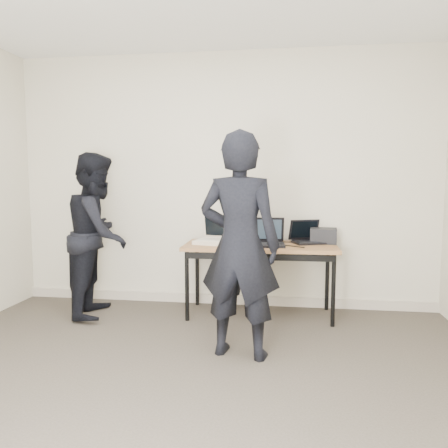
% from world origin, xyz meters
% --- Properties ---
extents(room, '(4.60, 4.60, 2.80)m').
position_xyz_m(room, '(0.00, 0.00, 1.35)').
color(room, '#413A31').
rests_on(room, ground).
extents(desk, '(1.51, 0.67, 0.72)m').
position_xyz_m(desk, '(0.42, 1.89, 0.66)').
color(desk, brown).
rests_on(desk, ground).
extents(laptop_beige, '(0.40, 0.39, 0.28)m').
position_xyz_m(laptop_beige, '(-0.04, 1.92, 0.77)').
color(laptop_beige, beige).
rests_on(laptop_beige, desk).
extents(laptop_center, '(0.37, 0.35, 0.27)m').
position_xyz_m(laptop_center, '(0.49, 1.86, 0.78)').
color(laptop_center, black).
rests_on(laptop_center, desk).
extents(laptop_right, '(0.40, 0.39, 0.23)m').
position_xyz_m(laptop_right, '(0.89, 2.07, 0.77)').
color(laptop_right, black).
rests_on(laptop_right, desk).
extents(leather_satchel, '(0.38, 0.23, 0.25)m').
position_xyz_m(leather_satchel, '(0.24, 2.11, 0.85)').
color(leather_satchel, '#5D2E18').
rests_on(leather_satchel, desk).
extents(tissue, '(0.14, 0.11, 0.08)m').
position_xyz_m(tissue, '(0.27, 2.12, 1.00)').
color(tissue, white).
rests_on(tissue, leather_satchel).
extents(equipment_box, '(0.28, 0.24, 0.15)m').
position_xyz_m(equipment_box, '(1.05, 2.08, 0.80)').
color(equipment_box, black).
rests_on(equipment_box, desk).
extents(power_brick, '(0.09, 0.06, 0.03)m').
position_xyz_m(power_brick, '(0.20, 1.72, 0.74)').
color(power_brick, black).
rests_on(power_brick, desk).
extents(cables, '(0.96, 0.41, 0.01)m').
position_xyz_m(cables, '(0.38, 1.89, 0.72)').
color(cables, silver).
rests_on(cables, desk).
extents(person_typist, '(0.69, 0.52, 1.73)m').
position_xyz_m(person_typist, '(0.32, 0.87, 0.86)').
color(person_typist, black).
rests_on(person_typist, ground).
extents(person_observer, '(0.73, 0.88, 1.63)m').
position_xyz_m(person_observer, '(-1.20, 1.72, 0.81)').
color(person_observer, black).
rests_on(person_observer, ground).
extents(baseboard, '(4.50, 0.03, 0.10)m').
position_xyz_m(baseboard, '(0.00, 2.23, 0.05)').
color(baseboard, '#AFA391').
rests_on(baseboard, ground).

